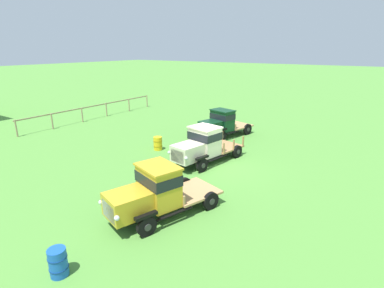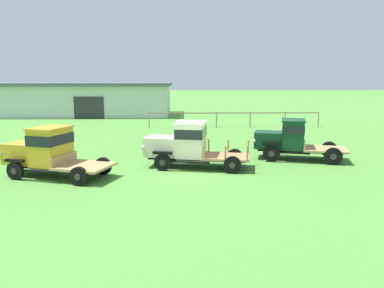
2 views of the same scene
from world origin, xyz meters
name	(u,v)px [view 1 (image 1 of 2)]	position (x,y,z in m)	size (l,w,h in m)	color
ground_plane	(217,166)	(0.00, 0.00, 0.00)	(240.00, 240.00, 0.00)	#518E38
paddock_fence	(94,109)	(4.25, 16.25, 0.99)	(15.42, 0.37, 1.39)	#997F60
vintage_truck_foreground_near	(154,192)	(-6.35, -0.56, 1.16)	(5.35, 3.32, 2.24)	black
vintage_truck_second_in_line	(202,145)	(-0.09, 1.01, 1.19)	(5.44, 2.79, 2.28)	black
vintage_truck_midrow_center	(221,123)	(5.50, 2.77, 1.15)	(5.16, 3.08, 2.18)	black
oil_drum_beside_row	(58,262)	(-10.58, -0.30, 0.47)	(0.58, 0.58, 0.94)	#1951B2
oil_drum_near_fence	(158,143)	(0.41, 4.91, 0.46)	(0.62, 0.62, 0.93)	gold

